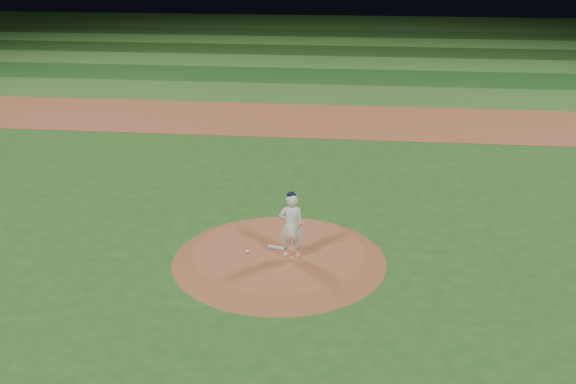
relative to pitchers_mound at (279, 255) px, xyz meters
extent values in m
plane|color=#24531B|center=(0.00, 0.00, -0.12)|extent=(120.00, 120.00, 0.00)
cube|color=brown|center=(0.00, 14.00, -0.12)|extent=(70.00, 6.00, 0.02)
cube|color=#326424|center=(0.00, 19.50, -0.12)|extent=(70.00, 5.00, 0.02)
cube|color=#1A4A17|center=(0.00, 24.50, -0.12)|extent=(70.00, 5.00, 0.02)
cube|color=#397229|center=(0.00, 29.50, -0.12)|extent=(70.00, 5.00, 0.02)
cube|color=#1D4115|center=(0.00, 34.50, -0.12)|extent=(70.00, 5.00, 0.02)
cube|color=#397D2D|center=(0.00, 39.50, -0.12)|extent=(70.00, 5.00, 0.02)
cube|color=#1C4215|center=(0.00, 44.50, -0.12)|extent=(70.00, 5.00, 0.02)
cone|color=brown|center=(0.00, 0.00, 0.00)|extent=(5.50, 5.50, 0.25)
cube|color=silver|center=(-0.04, 0.15, 0.14)|extent=(0.57, 0.26, 0.03)
ellipsoid|color=silver|center=(-0.80, -0.19, 0.16)|extent=(0.11, 0.11, 0.06)
imported|color=white|center=(0.34, -0.29, 0.97)|extent=(0.66, 0.47, 1.70)
ellipsoid|color=black|center=(0.34, -0.29, 1.80)|extent=(0.22, 0.22, 0.15)
camera|label=1|loc=(1.91, -14.66, 7.50)|focal=40.00mm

